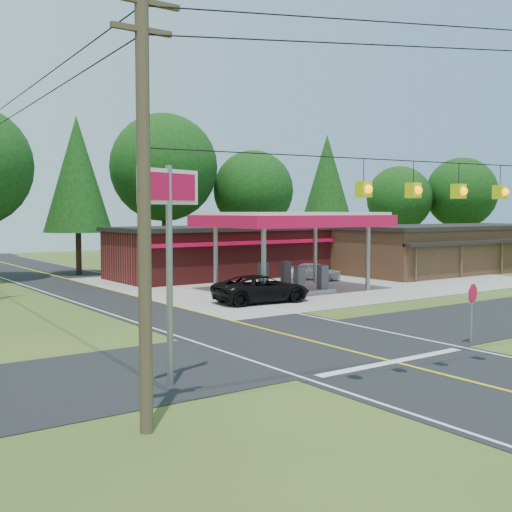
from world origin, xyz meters
TOP-DOWN VIEW (x-y plane):
  - ground at (0.00, 0.00)m, footprint 120.00×120.00m
  - main_highway at (0.00, 0.00)m, footprint 8.00×120.00m
  - cross_road at (0.00, 0.00)m, footprint 70.00×7.00m
  - lane_center_yellow at (0.00, 0.00)m, footprint 0.15×110.00m
  - gas_canopy at (9.00, 13.00)m, footprint 10.60×7.40m
  - convenience_store at (10.00, 22.98)m, footprint 16.40×7.55m
  - strip_building at (28.00, 15.98)m, footprint 20.40×8.75m
  - utility_pole_near_left at (-9.50, -5.00)m, footprint 1.80×0.30m
  - overhead_beacons at (-1.00, -6.00)m, footprint 17.04×2.04m
  - treeline_backdrop at (0.82, 24.01)m, footprint 70.27×51.59m
  - suv_car at (4.50, 10.00)m, footprint 5.88×5.88m
  - sedan_car at (14.27, 17.00)m, footprint 5.04×5.04m
  - big_stop_sign at (-7.33, -2.01)m, footprint 2.21×0.79m
  - octagonal_stop_sign at (4.50, -3.29)m, footprint 0.79×0.23m

SIDE VIEW (x-z plane):
  - ground at x=0.00m, z-range 0.00..0.00m
  - main_highway at x=0.00m, z-range 0.00..0.02m
  - cross_road at x=0.00m, z-range 0.00..0.03m
  - lane_center_yellow at x=0.00m, z-range 0.02..0.03m
  - sedan_car at x=14.27m, z-range 0.00..1.27m
  - suv_car at x=4.50m, z-range 0.00..1.48m
  - octagonal_stop_sign at x=4.50m, z-range 0.56..2.87m
  - strip_building at x=28.00m, z-range 0.01..3.81m
  - convenience_store at x=10.00m, z-range 0.02..3.82m
  - gas_canopy at x=9.00m, z-range 1.83..6.70m
  - big_stop_sign at x=-7.33m, z-range 1.44..7.63m
  - utility_pole_near_left at x=-9.50m, z-range 0.20..10.20m
  - overhead_beacons at x=-1.00m, z-range 5.70..6.73m
  - treeline_backdrop at x=0.82m, z-range 0.84..14.14m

